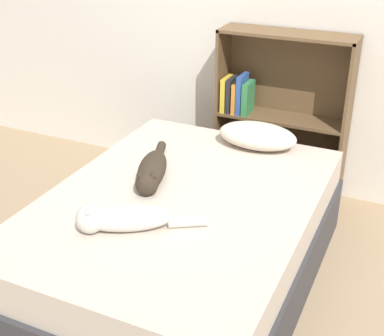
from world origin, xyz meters
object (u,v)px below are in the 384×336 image
Objects in this scene: bed at (181,241)px; cat_light at (121,219)px; cat_dark at (152,171)px; pillow at (257,136)px; bookshelf at (278,113)px.

bed is 3.43× the size of cat_light.
cat_light is at bearing -106.26° from bed.
cat_dark reaches higher than bed.
cat_light is at bearing -103.22° from pillow.
bed is at bearing -96.53° from bookshelf.
cat_dark is 1.19m from bookshelf.
cat_light is (-0.27, -1.13, -0.01)m from pillow.
cat_light is 0.90× the size of cat_dark.
cat_light is (-0.11, -0.39, 0.33)m from bed.
pillow is 0.48m from bookshelf.
bookshelf is at bearing 142.32° from cat_dark.
pillow is 0.75m from cat_dark.
bed is 1.61× the size of bookshelf.
bed is 0.41m from cat_dark.
bookshelf is at bearing 83.47° from bed.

